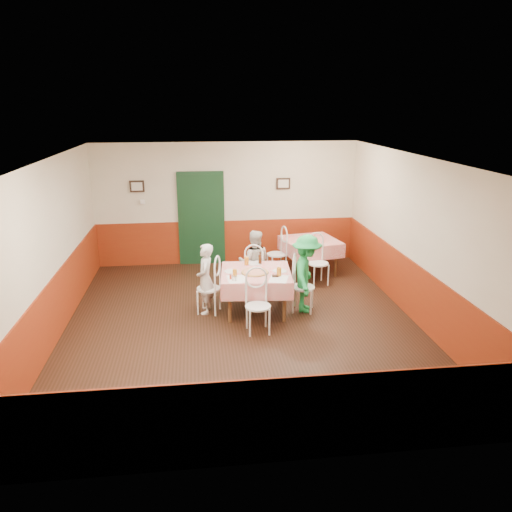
{
  "coord_description": "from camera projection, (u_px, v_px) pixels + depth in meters",
  "views": [
    {
      "loc": [
        -0.71,
        -7.83,
        3.63
      ],
      "look_at": [
        0.3,
        0.48,
        1.05
      ],
      "focal_mm": 35.0,
      "sensor_mm": 36.0,
      "label": 1
    }
  ],
  "objects": [
    {
      "name": "chair_near",
      "position": [
        258.0,
        306.0,
        8.13
      ],
      "size": [
        0.44,
        0.44,
        0.9
      ],
      "primitive_type": null,
      "rotation": [
        0.0,
        0.0,
        0.05
      ],
      "color": "white",
      "rests_on": "ground"
    },
    {
      "name": "right_wall",
      "position": [
        416.0,
        239.0,
        8.51
      ],
      "size": [
        0.1,
        7.0,
        2.8
      ],
      "primitive_type": "cube",
      "color": "beige",
      "rests_on": "ground"
    },
    {
      "name": "picture_left",
      "position": [
        137.0,
        186.0,
        11.07
      ],
      "size": [
        0.32,
        0.03,
        0.26
      ],
      "primitive_type": "cube",
      "color": "black",
      "rests_on": "back_wall"
    },
    {
      "name": "diner_left",
      "position": [
        205.0,
        279.0,
        8.85
      ],
      "size": [
        0.35,
        0.49,
        1.27
      ],
      "primitive_type": "imported",
      "rotation": [
        0.0,
        0.0,
        -1.66
      ],
      "color": "gray",
      "rests_on": "ground"
    },
    {
      "name": "shaker_b",
      "position": [
        235.0,
        279.0,
        8.36
      ],
      "size": [
        0.04,
        0.04,
        0.09
      ],
      "primitive_type": "cylinder",
      "rotation": [
        0.0,
        0.0,
        -0.08
      ],
      "color": "silver",
      "rests_on": "main_table"
    },
    {
      "name": "wallet",
      "position": [
        275.0,
        276.0,
        8.59
      ],
      "size": [
        0.12,
        0.1,
        0.02
      ],
      "primitive_type": "cube",
      "rotation": [
        0.0,
        0.0,
        -0.08
      ],
      "color": "black",
      "rests_on": "main_table"
    },
    {
      "name": "plate_right",
      "position": [
        280.0,
        271.0,
        8.86
      ],
      "size": [
        0.27,
        0.27,
        0.01
      ],
      "primitive_type": "cylinder",
      "rotation": [
        0.0,
        0.0,
        -0.08
      ],
      "color": "white",
      "rests_on": "main_table"
    },
    {
      "name": "plate_left",
      "position": [
        231.0,
        271.0,
        8.84
      ],
      "size": [
        0.27,
        0.27,
        0.01
      ],
      "primitive_type": "cylinder",
      "rotation": [
        0.0,
        0.0,
        -0.08
      ],
      "color": "white",
      "rests_on": "main_table"
    },
    {
      "name": "pizza",
      "position": [
        255.0,
        272.0,
        8.78
      ],
      "size": [
        0.51,
        0.51,
        0.03
      ],
      "primitive_type": "cylinder",
      "rotation": [
        0.0,
        0.0,
        -0.08
      ],
      "color": "#B74723",
      "rests_on": "main_table"
    },
    {
      "name": "glass_c",
      "position": [
        247.0,
        261.0,
        9.2
      ],
      "size": [
        0.09,
        0.09,
        0.15
      ],
      "primitive_type": "cylinder",
      "rotation": [
        0.0,
        0.0,
        -0.08
      ],
      "color": "#BF7219",
      "rests_on": "main_table"
    },
    {
      "name": "menu_right",
      "position": [
        279.0,
        279.0,
        8.48
      ],
      "size": [
        0.4,
        0.47,
        0.0
      ],
      "primitive_type": "cube",
      "rotation": [
        0.0,
        0.0,
        -0.29
      ],
      "color": "white",
      "rests_on": "main_table"
    },
    {
      "name": "shaker_a",
      "position": [
        233.0,
        278.0,
        8.39
      ],
      "size": [
        0.04,
        0.04,
        0.09
      ],
      "primitive_type": "cylinder",
      "rotation": [
        0.0,
        0.0,
        -0.08
      ],
      "color": "silver",
      "rests_on": "main_table"
    },
    {
      "name": "beer_bottle",
      "position": [
        260.0,
        259.0,
        9.23
      ],
      "size": [
        0.06,
        0.06,
        0.22
      ],
      "primitive_type": "cylinder",
      "rotation": [
        0.0,
        0.0,
        -0.08
      ],
      "color": "#381C0A",
      "rests_on": "main_table"
    },
    {
      "name": "chair_right",
      "position": [
        303.0,
        287.0,
        8.97
      ],
      "size": [
        0.53,
        0.53,
        0.9
      ],
      "primitive_type": null,
      "rotation": [
        0.0,
        0.0,
        1.26
      ],
      "color": "white",
      "rests_on": "ground"
    },
    {
      "name": "main_table",
      "position": [
        256.0,
        292.0,
        8.96
      ],
      "size": [
        1.32,
        1.32,
        0.77
      ],
      "primitive_type": "cube",
      "rotation": [
        0.0,
        0.0,
        -0.08
      ],
      "color": "red",
      "rests_on": "ground"
    },
    {
      "name": "back_wall",
      "position": [
        227.0,
        204.0,
        11.49
      ],
      "size": [
        6.0,
        0.1,
        2.8
      ],
      "primitive_type": "cube",
      "color": "beige",
      "rests_on": "ground"
    },
    {
      "name": "chair_second_b",
      "position": [
        318.0,
        263.0,
        10.3
      ],
      "size": [
        0.49,
        0.49,
        0.9
      ],
      "primitive_type": null,
      "rotation": [
        0.0,
        0.0,
        0.19
      ],
      "color": "white",
      "rests_on": "ground"
    },
    {
      "name": "ceiling",
      "position": [
        240.0,
        158.0,
        7.75
      ],
      "size": [
        7.0,
        7.0,
        0.0
      ],
      "primitive_type": "plane",
      "color": "white",
      "rests_on": "back_wall"
    },
    {
      "name": "shaker_c",
      "position": [
        231.0,
        277.0,
        8.45
      ],
      "size": [
        0.04,
        0.04,
        0.09
      ],
      "primitive_type": "cylinder",
      "rotation": [
        0.0,
        0.0,
        -0.08
      ],
      "color": "#B23319",
      "rests_on": "main_table"
    },
    {
      "name": "chair_left",
      "position": [
        209.0,
        289.0,
        8.91
      ],
      "size": [
        0.53,
        0.53,
        0.9
      ],
      "primitive_type": null,
      "rotation": [
        0.0,
        0.0,
        -1.88
      ],
      "color": "white",
      "rests_on": "ground"
    },
    {
      "name": "thermostat",
      "position": [
        143.0,
        202.0,
        11.19
      ],
      "size": [
        0.1,
        0.03,
        0.1
      ],
      "primitive_type": "cube",
      "color": "white",
      "rests_on": "back_wall"
    },
    {
      "name": "second_table",
      "position": [
        310.0,
        256.0,
        11.03
      ],
      "size": [
        1.32,
        1.32,
        0.77
      ],
      "primitive_type": "cube",
      "rotation": [
        0.0,
        0.0,
        0.19
      ],
      "color": "red",
      "rests_on": "ground"
    },
    {
      "name": "glass_a",
      "position": [
        235.0,
        273.0,
        8.55
      ],
      "size": [
        0.08,
        0.08,
        0.14
      ],
      "primitive_type": "cylinder",
      "rotation": [
        0.0,
        0.0,
        -0.08
      ],
      "color": "#BF7219",
      "rests_on": "main_table"
    },
    {
      "name": "floor",
      "position": [
        242.0,
        323.0,
        8.58
      ],
      "size": [
        7.0,
        7.0,
        0.0
      ],
      "primitive_type": "plane",
      "color": "black",
      "rests_on": "ground"
    },
    {
      "name": "front_wall",
      "position": [
        275.0,
        342.0,
        4.85
      ],
      "size": [
        6.0,
        0.1,
        2.8
      ],
      "primitive_type": "cube",
      "color": "beige",
      "rests_on": "ground"
    },
    {
      "name": "diner_far",
      "position": [
        254.0,
        262.0,
        9.74
      ],
      "size": [
        0.68,
        0.56,
        1.28
      ],
      "primitive_type": "imported",
      "rotation": [
        0.0,
        0.0,
        3.02
      ],
      "color": "gray",
      "rests_on": "ground"
    },
    {
      "name": "glass_b",
      "position": [
        279.0,
        272.0,
        8.61
      ],
      "size": [
        0.09,
        0.09,
        0.15
      ],
      "primitive_type": "cylinder",
      "rotation": [
        0.0,
        0.0,
        -0.08
      ],
      "color": "#BF7219",
      "rests_on": "main_table"
    },
    {
      "name": "plate_far",
      "position": [
        254.0,
        264.0,
        9.27
      ],
      "size": [
        0.27,
        0.27,
        0.01
      ],
      "primitive_type": "cylinder",
      "rotation": [
        0.0,
        0.0,
        -0.08
      ],
      "color": "white",
      "rests_on": "main_table"
    },
    {
      "name": "wainscot_right",
      "position": [
        410.0,
        288.0,
        8.78
      ],
      "size": [
        0.03,
        7.0,
        1.0
      ],
      "primitive_type": "cube",
      "color": "maroon",
      "rests_on": "ground"
    },
    {
      "name": "left_wall",
      "position": [
        51.0,
        251.0,
        7.82
      ],
      "size": [
        0.1,
        7.0,
        2.8
      ],
      "primitive_type": "cube",
      "color": "beige",
      "rests_on": "ground"
    },
    {
      "name": "wainscot_left",
      "position": [
        59.0,
        304.0,
        8.09
      ],
      "size": [
        0.03,
        7.0,
        1.0
      ],
      "primitive_type": "cube",
      "color": "maroon",
      "rests_on": "ground"
    },
    {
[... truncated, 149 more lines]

